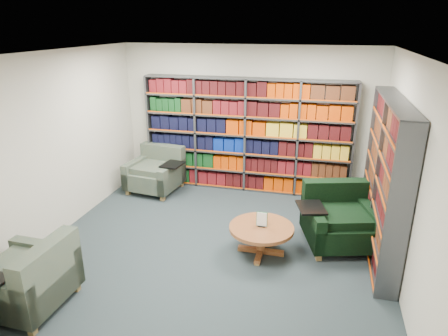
% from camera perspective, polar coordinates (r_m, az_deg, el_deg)
% --- Properties ---
extents(room_shell, '(5.02, 5.02, 2.82)m').
position_cam_1_polar(room_shell, '(5.51, -1.53, 1.35)').
color(room_shell, '#1F2A30').
rests_on(room_shell, ground).
extents(bookshelf_back, '(4.00, 0.28, 2.20)m').
position_cam_1_polar(bookshelf_back, '(7.78, 3.16, 4.58)').
color(bookshelf_back, '#47494F').
rests_on(bookshelf_back, ground).
extents(bookshelf_right, '(0.28, 2.50, 2.20)m').
position_cam_1_polar(bookshelf_right, '(6.06, 22.00, -1.43)').
color(bookshelf_right, '#47494F').
rests_on(bookshelf_right, ground).
extents(chair_teal_left, '(1.16, 1.04, 0.85)m').
position_cam_1_polar(chair_teal_left, '(8.10, -9.54, -0.66)').
color(chair_teal_left, '#0B2831').
rests_on(chair_teal_left, ground).
extents(chair_green_right, '(1.29, 1.22, 0.90)m').
position_cam_1_polar(chair_green_right, '(6.31, 15.95, -7.18)').
color(chair_green_right, black).
rests_on(chair_green_right, ground).
extents(chair_teal_front, '(0.98, 1.13, 0.87)m').
position_cam_1_polar(chair_teal_front, '(5.30, -25.94, -14.34)').
color(chair_teal_front, '#0B2831').
rests_on(chair_teal_front, ground).
extents(coffee_table, '(0.93, 0.93, 0.65)m').
position_cam_1_polar(coffee_table, '(5.80, 5.35, -9.09)').
color(coffee_table, '#9A6039').
rests_on(coffee_table, ground).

